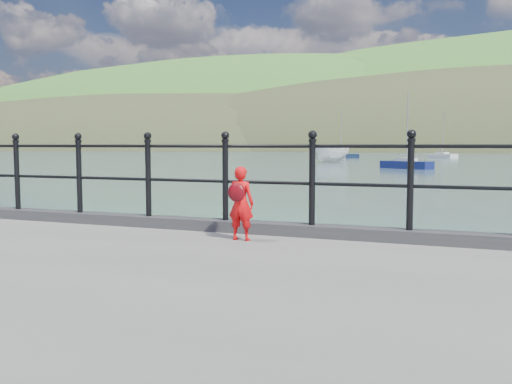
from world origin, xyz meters
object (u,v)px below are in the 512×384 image
at_px(sailboat_left, 341,156).
at_px(sailboat_port, 406,165).
at_px(child, 240,203).
at_px(sailboat_deep, 442,156).
at_px(railing, 267,171).
at_px(launch_white, 331,154).

bearing_deg(sailboat_left, sailboat_port, -103.57).
bearing_deg(child, sailboat_deep, -88.61).
distance_m(child, sailboat_deep, 90.82).
distance_m(railing, sailboat_left, 84.26).
xyz_separation_m(child, sailboat_left, (-16.34, 83.21, -1.13)).
distance_m(railing, sailboat_port, 44.80).
bearing_deg(sailboat_deep, launch_white, -64.07).
xyz_separation_m(launch_white, sailboat_deep, (11.76, 31.97, -0.78)).
bearing_deg(sailboat_deep, sailboat_port, -45.91).
relative_size(launch_white, sailboat_left, 0.70).
xyz_separation_m(railing, sailboat_deep, (-0.77, 90.23, -1.48)).
bearing_deg(sailboat_deep, railing, -43.38).
bearing_deg(child, sailboat_left, -77.89).
height_order(sailboat_left, sailboat_deep, sailboat_deep).
relative_size(child, sailboat_deep, 0.11).
relative_size(launch_white, sailboat_deep, 0.69).
xyz_separation_m(child, launch_white, (-12.39, 58.84, -0.34)).
bearing_deg(launch_white, railing, -45.79).
distance_m(launch_white, sailboat_port, 16.94).
relative_size(child, launch_white, 0.16).
relative_size(railing, sailboat_left, 2.19).
xyz_separation_m(child, sailboat_port, (-2.24, 45.30, -1.13)).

